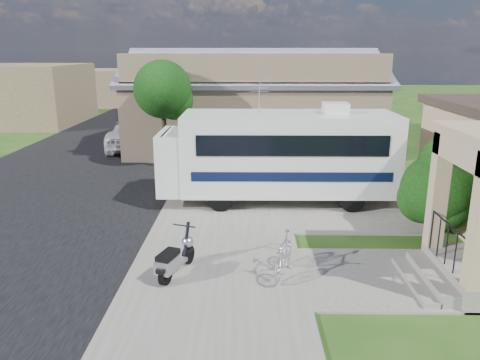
{
  "coord_description": "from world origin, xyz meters",
  "views": [
    {
      "loc": [
        -0.3,
        -10.55,
        4.92
      ],
      "look_at": [
        -0.5,
        2.5,
        1.3
      ],
      "focal_mm": 35.0,
      "sensor_mm": 36.0,
      "label": 1
    }
  ],
  "objects_px": {
    "shrub": "(439,187)",
    "scooter": "(175,259)",
    "garden_hose": "(420,265)",
    "pickup_truck": "(136,133)",
    "motorhome": "(280,153)",
    "bicycle": "(283,257)",
    "van": "(154,113)"
  },
  "relations": [
    {
      "from": "scooter",
      "to": "bicycle",
      "type": "bearing_deg",
      "value": 21.82
    },
    {
      "from": "motorhome",
      "to": "pickup_truck",
      "type": "relative_size",
      "value": 1.38
    },
    {
      "from": "van",
      "to": "motorhome",
      "type": "bearing_deg",
      "value": -65.26
    },
    {
      "from": "van",
      "to": "garden_hose",
      "type": "height_order",
      "value": "van"
    },
    {
      "from": "bicycle",
      "to": "pickup_truck",
      "type": "height_order",
      "value": "pickup_truck"
    },
    {
      "from": "scooter",
      "to": "garden_hose",
      "type": "relative_size",
      "value": 4.1
    },
    {
      "from": "scooter",
      "to": "pickup_truck",
      "type": "xyz_separation_m",
      "value": [
        -4.17,
        14.45,
        0.3
      ]
    },
    {
      "from": "shrub",
      "to": "van",
      "type": "height_order",
      "value": "shrub"
    },
    {
      "from": "motorhome",
      "to": "bicycle",
      "type": "distance_m",
      "value": 5.55
    },
    {
      "from": "pickup_truck",
      "to": "van",
      "type": "relative_size",
      "value": 0.88
    },
    {
      "from": "motorhome",
      "to": "scooter",
      "type": "height_order",
      "value": "motorhome"
    },
    {
      "from": "motorhome",
      "to": "garden_hose",
      "type": "height_order",
      "value": "motorhome"
    },
    {
      "from": "pickup_truck",
      "to": "motorhome",
      "type": "bearing_deg",
      "value": 119.87
    },
    {
      "from": "shrub",
      "to": "garden_hose",
      "type": "distance_m",
      "value": 2.77
    },
    {
      "from": "motorhome",
      "to": "bicycle",
      "type": "bearing_deg",
      "value": -92.88
    },
    {
      "from": "scooter",
      "to": "bicycle",
      "type": "height_order",
      "value": "scooter"
    },
    {
      "from": "bicycle",
      "to": "shrub",
      "type": "bearing_deg",
      "value": 48.11
    },
    {
      "from": "pickup_truck",
      "to": "van",
      "type": "bearing_deg",
      "value": -94.37
    },
    {
      "from": "scooter",
      "to": "bicycle",
      "type": "relative_size",
      "value": 0.97
    },
    {
      "from": "bicycle",
      "to": "scooter",
      "type": "bearing_deg",
      "value": -160.15
    },
    {
      "from": "pickup_truck",
      "to": "garden_hose",
      "type": "bearing_deg",
      "value": 117.71
    },
    {
      "from": "motorhome",
      "to": "van",
      "type": "bearing_deg",
      "value": 114.07
    },
    {
      "from": "scooter",
      "to": "pickup_truck",
      "type": "relative_size",
      "value": 0.28
    },
    {
      "from": "scooter",
      "to": "garden_hose",
      "type": "distance_m",
      "value": 5.7
    },
    {
      "from": "bicycle",
      "to": "pickup_truck",
      "type": "xyz_separation_m",
      "value": [
        -6.59,
        14.34,
        0.29
      ]
    },
    {
      "from": "motorhome",
      "to": "bicycle",
      "type": "xyz_separation_m",
      "value": [
        -0.25,
        -5.42,
        -1.2
      ]
    },
    {
      "from": "shrub",
      "to": "bicycle",
      "type": "bearing_deg",
      "value": -149.19
    },
    {
      "from": "bicycle",
      "to": "van",
      "type": "xyz_separation_m",
      "value": [
        -6.99,
        21.41,
        0.44
      ]
    },
    {
      "from": "shrub",
      "to": "scooter",
      "type": "bearing_deg",
      "value": -158.17
    },
    {
      "from": "pickup_truck",
      "to": "garden_hose",
      "type": "xyz_separation_m",
      "value": [
        9.83,
        -13.88,
        -0.69
      ]
    },
    {
      "from": "motorhome",
      "to": "garden_hose",
      "type": "bearing_deg",
      "value": -59.15
    },
    {
      "from": "scooter",
      "to": "bicycle",
      "type": "distance_m",
      "value": 2.42
    }
  ]
}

